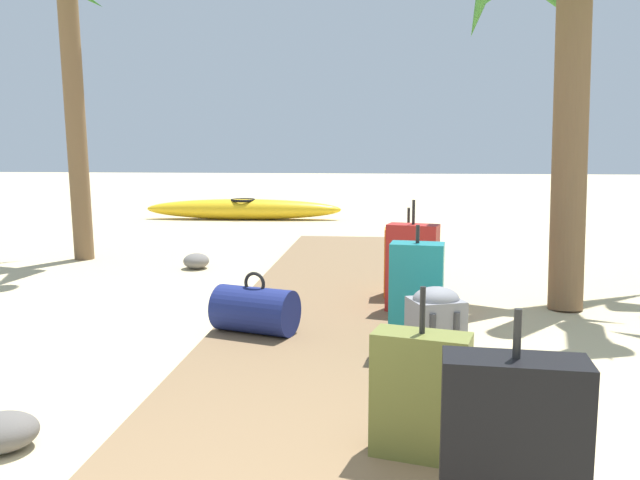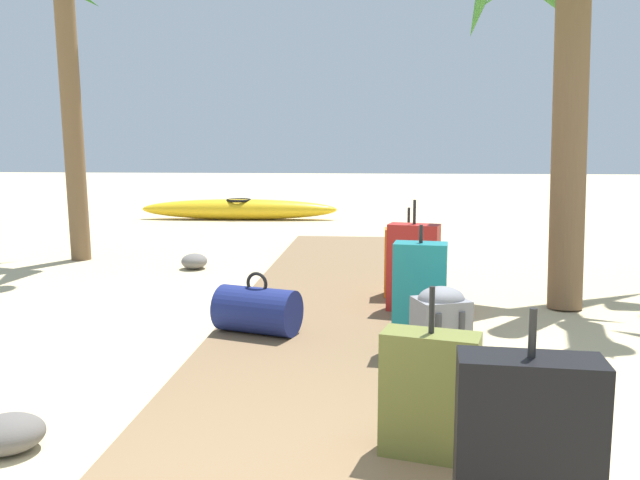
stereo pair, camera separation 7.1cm
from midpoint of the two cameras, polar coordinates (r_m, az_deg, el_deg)
ground_plane at (r=4.78m, az=0.73°, el=-8.66°), size 60.00×60.00×0.00m
boardwalk at (r=5.56m, az=1.37°, el=-5.83°), size 1.71×8.20×0.08m
backpack_grey at (r=3.65m, az=9.94°, el=-8.07°), size 0.33×0.31×0.55m
suitcase_red at (r=5.24m, az=7.79°, el=-2.41°), size 0.43×0.29×0.89m
duffel_bag_navy at (r=4.63m, az=-5.95°, el=-6.12°), size 0.64×0.48×0.44m
suitcase_olive at (r=2.85m, az=8.85°, el=-13.19°), size 0.44×0.28×0.73m
suitcase_black at (r=2.21m, az=16.69°, el=-18.11°), size 0.45×0.22×0.82m
suitcase_teal at (r=4.18m, az=8.22°, el=-5.05°), size 0.35×0.24×0.82m
suitcase_orange at (r=5.76m, az=7.35°, el=-1.96°), size 0.41×0.22×0.78m
kayak at (r=12.63m, az=-7.26°, el=2.69°), size 3.80×0.69×0.40m
rock_left_far at (r=3.42m, az=-26.26°, el=-14.97°), size 0.42×0.39×0.17m
rock_left_near at (r=7.60m, az=-11.21°, el=-1.83°), size 0.33×0.36×0.18m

